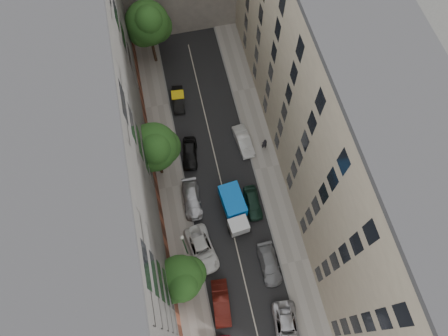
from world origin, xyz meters
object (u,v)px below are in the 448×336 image
object	(u,v)px
car_right_2	(253,203)
tree_near	(181,280)
car_left_5	(178,100)
pedestrian	(264,144)
car_left_1	(221,303)
car_left_2	(202,249)
tree_mid	(155,149)
tarp_truck	(234,208)
tree_far	(149,25)
car_left_4	(190,153)
lamp_post	(184,244)
car_right_1	(269,264)
car_right_0	(287,328)
car_left_3	(192,200)
car_right_3	(243,141)

from	to	relation	value
car_right_2	tree_near	bearing A→B (deg)	-138.92
car_left_5	pedestrian	bearing A→B (deg)	-39.39
car_left_1	pedestrian	world-z (taller)	pedestrian
car_left_2	car_right_2	size ratio (longest dim) A/B	1.32
tree_mid	tree_near	bearing A→B (deg)	-88.76
tarp_truck	car_left_5	distance (m)	15.81
car_left_2	tree_far	size ratio (longest dim) A/B	0.56
car_left_1	car_right_2	bearing A→B (deg)	64.34
car_left_4	tree_mid	size ratio (longest dim) A/B	0.47
car_left_1	car_left_4	distance (m)	16.80
car_left_1	car_left_2	world-z (taller)	car_left_1
lamp_post	pedestrian	bearing A→B (deg)	43.28
car_left_1	pedestrian	size ratio (longest dim) A/B	2.50
car_left_4	pedestrian	xyz separation A→B (m)	(8.61, -0.85, 0.34)
pedestrian	car_right_2	bearing A→B (deg)	66.15
car_right_1	car_left_2	bearing A→B (deg)	155.00
car_left_2	car_right_2	xyz separation A→B (m)	(6.40, 3.79, -0.05)
tree_near	pedestrian	size ratio (longest dim) A/B	4.01
tree_mid	lamp_post	xyz separation A→B (m)	(1.09, -9.68, -1.90)
car_left_2	car_right_0	xyz separation A→B (m)	(6.40, -9.20, -0.03)
car_right_0	car_left_4	bearing A→B (deg)	112.21
tree_near	tree_mid	bearing A→B (deg)	91.24
car_left_4	tarp_truck	bearing A→B (deg)	-57.45
car_left_3	tree_far	bearing A→B (deg)	95.15
tarp_truck	pedestrian	xyz separation A→B (m)	(5.21, 6.97, -0.31)
tarp_truck	car_right_0	xyz separation A→B (m)	(2.20, -12.58, -0.66)
tree_near	pedestrian	xyz separation A→B (m)	(11.74, 13.66, -3.93)
car_left_1	car_left_3	world-z (taller)	car_left_1
lamp_post	car_right_3	bearing A→B (deg)	52.45
car_right_0	tree_mid	distance (m)	21.64
car_left_5	tree_near	bearing A→B (deg)	-92.99
car_left_2	tree_mid	size ratio (longest dim) A/B	0.60
tarp_truck	car_left_2	size ratio (longest dim) A/B	1.05
car_left_5	lamp_post	size ratio (longest dim) A/B	0.59
tree_near	tree_mid	world-z (taller)	tree_mid
tree_mid	lamp_post	bearing A→B (deg)	-83.56
tarp_truck	car_right_3	size ratio (longest dim) A/B	1.29
tarp_truck	car_right_2	distance (m)	2.34
car_left_3	lamp_post	bearing A→B (deg)	-102.79
car_left_1	pedestrian	bearing A→B (deg)	66.80
car_right_3	pedestrian	xyz separation A→B (m)	(2.21, -1.05, 0.35)
car_right_2	tree_far	world-z (taller)	tree_far
car_left_5	tree_near	distance (m)	22.75
car_left_3	car_left_4	size ratio (longest dim) A/B	1.13
tree_mid	car_left_4	bearing A→B (deg)	23.35
car_left_2	car_left_1	bearing A→B (deg)	-90.66
tree_near	lamp_post	size ratio (longest dim) A/B	1.11
car_right_2	pedestrian	bearing A→B (deg)	67.36
car_left_2	car_left_3	world-z (taller)	car_left_2
tree_mid	pedestrian	size ratio (longest dim) A/B	4.87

